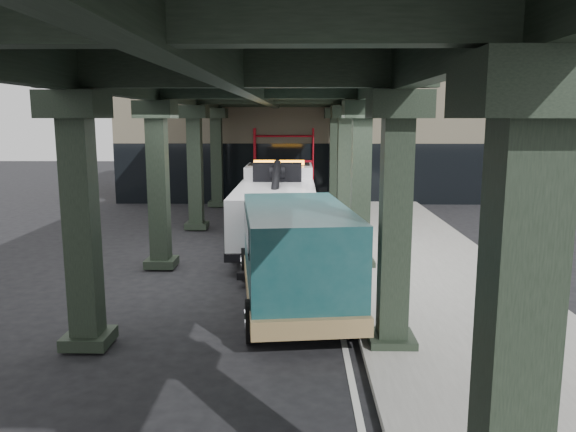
# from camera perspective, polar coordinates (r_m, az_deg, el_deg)

# --- Properties ---
(ground) EXTENTS (90.00, 90.00, 0.00)m
(ground) POSITION_cam_1_polar(r_m,az_deg,el_deg) (15.20, -1.87, -7.33)
(ground) COLOR black
(ground) RESTS_ON ground
(sidewalk) EXTENTS (5.00, 40.00, 0.15)m
(sidewalk) POSITION_cam_1_polar(r_m,az_deg,el_deg) (17.48, 13.44, -5.04)
(sidewalk) COLOR gray
(sidewalk) RESTS_ON ground
(lane_stripe) EXTENTS (0.12, 38.00, 0.01)m
(lane_stripe) POSITION_cam_1_polar(r_m,az_deg,el_deg) (17.12, 4.19, -5.35)
(lane_stripe) COLOR silver
(lane_stripe) RESTS_ON ground
(viaduct) EXTENTS (7.40, 32.00, 6.40)m
(viaduct) POSITION_cam_1_polar(r_m,az_deg,el_deg) (16.56, -3.03, 13.21)
(viaduct) COLOR black
(viaduct) RESTS_ON ground
(building) EXTENTS (22.00, 10.00, 8.00)m
(building) POSITION_cam_1_polar(r_m,az_deg,el_deg) (34.52, 3.18, 9.05)
(building) COLOR #C6B793
(building) RESTS_ON ground
(scaffolding) EXTENTS (3.08, 0.88, 4.00)m
(scaffolding) POSITION_cam_1_polar(r_m,az_deg,el_deg) (29.25, -0.42, 5.21)
(scaffolding) COLOR #B00E1A
(scaffolding) RESTS_ON ground
(tow_truck) EXTENTS (2.84, 9.28, 3.03)m
(tow_truck) POSITION_cam_1_polar(r_m,az_deg,el_deg) (20.19, -1.10, 1.29)
(tow_truck) COLOR black
(tow_truck) RESTS_ON ground
(towed_van) EXTENTS (3.10, 6.45, 2.52)m
(towed_van) POSITION_cam_1_polar(r_m,az_deg,el_deg) (13.25, 0.74, -3.83)
(towed_van) COLOR #10373A
(towed_van) RESTS_ON ground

